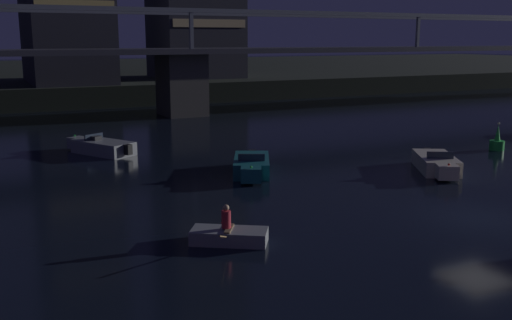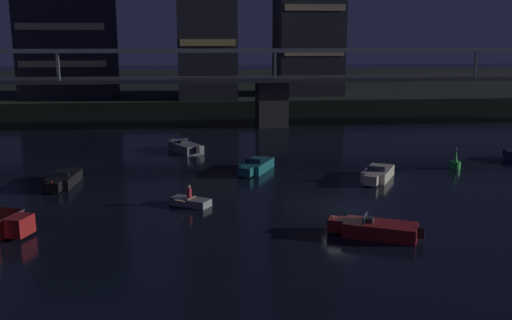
% 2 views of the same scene
% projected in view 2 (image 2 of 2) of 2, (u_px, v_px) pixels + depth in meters
% --- Properties ---
extents(ground_plane, '(400.00, 400.00, 0.00)m').
position_uv_depth(ground_plane, '(346.00, 208.00, 36.34)').
color(ground_plane, black).
extents(far_riverbank, '(240.00, 80.00, 2.20)m').
position_uv_depth(far_riverbank, '(240.00, 85.00, 117.06)').
color(far_riverbank, black).
rests_on(far_riverbank, ground).
extents(river_bridge, '(104.44, 6.40, 9.38)m').
position_uv_depth(river_bridge, '(272.00, 89.00, 69.67)').
color(river_bridge, '#4C4944').
rests_on(river_bridge, ground).
extents(tower_west_low, '(12.74, 9.51, 25.65)m').
position_uv_depth(tower_west_low, '(66.00, 8.00, 80.59)').
color(tower_west_low, '#282833').
rests_on(tower_west_low, far_riverbank).
extents(speedboat_near_center, '(4.96, 3.36, 1.16)m').
position_uv_depth(speedboat_near_center, '(376.00, 229.00, 31.11)').
color(speedboat_near_center, maroon).
rests_on(speedboat_near_center, ground).
extents(speedboat_near_right, '(3.37, 4.96, 1.16)m').
position_uv_depth(speedboat_near_right, '(256.00, 166.00, 46.40)').
color(speedboat_near_right, '#196066').
rests_on(speedboat_near_right, ground).
extents(speedboat_mid_center, '(3.55, 4.88, 1.16)m').
position_uv_depth(speedboat_mid_center, '(185.00, 147.00, 54.46)').
color(speedboat_mid_center, gray).
rests_on(speedboat_mid_center, ground).
extents(speedboat_mid_right, '(2.11, 5.23, 1.16)m').
position_uv_depth(speedboat_mid_right, '(63.00, 180.00, 41.93)').
color(speedboat_mid_right, black).
rests_on(speedboat_mid_right, ground).
extents(speedboat_far_left, '(3.61, 4.86, 1.16)m').
position_uv_depth(speedboat_far_left, '(377.00, 174.00, 43.71)').
color(speedboat_far_left, beige).
rests_on(speedboat_far_left, ground).
extents(channel_buoy, '(0.90, 0.90, 1.76)m').
position_uv_depth(channel_buoy, '(455.00, 163.00, 47.35)').
color(channel_buoy, green).
rests_on(channel_buoy, ground).
extents(dinghy_with_paddler, '(2.78, 2.70, 1.36)m').
position_uv_depth(dinghy_with_paddler, '(190.00, 201.00, 36.92)').
color(dinghy_with_paddler, gray).
rests_on(dinghy_with_paddler, ground).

